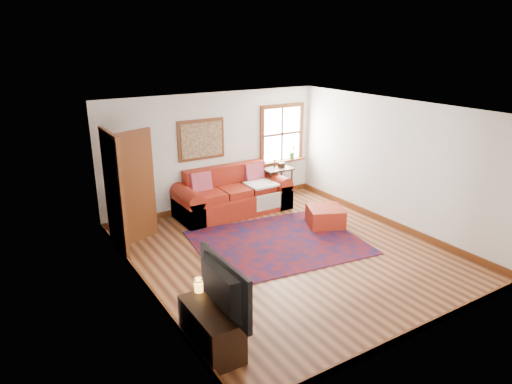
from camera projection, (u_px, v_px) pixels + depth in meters
ground at (287, 253)px, 7.95m from camera, size 5.50×5.50×0.00m
room_envelope at (289, 161)px, 7.43m from camera, size 5.04×5.54×2.52m
window at (283, 140)px, 10.59m from camera, size 1.18×0.20×1.38m
doorway at (126, 189)px, 7.94m from camera, size 0.89×1.08×2.14m
framed_artwork at (201, 140)px, 9.48m from camera, size 1.05×0.07×0.85m
persian_rug at (278, 242)px, 8.34m from camera, size 3.21×2.70×0.02m
red_leather_sofa at (232, 198)px, 9.76m from camera, size 2.44×1.01×0.95m
red_ottoman at (325, 217)px, 9.06m from camera, size 0.88×0.88×0.38m
side_table at (277, 173)px, 10.29m from camera, size 0.66×0.49×0.79m
ladder_back_chair at (270, 181)px, 10.21m from camera, size 0.45×0.43×0.97m
media_cabinet at (211, 329)px, 5.44m from camera, size 0.44×0.98×0.54m
television at (216, 288)px, 5.17m from camera, size 0.15×1.14×0.66m
candle_hurricane at (199, 286)px, 5.70m from camera, size 0.12×0.12×0.18m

